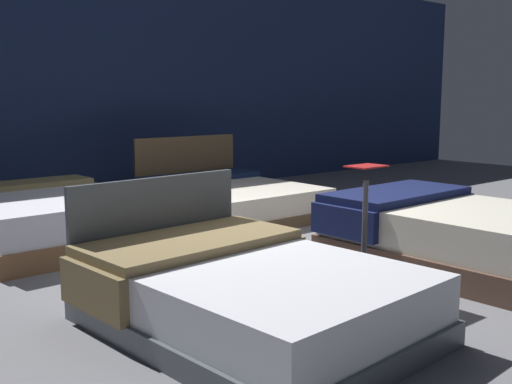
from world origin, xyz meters
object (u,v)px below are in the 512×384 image
bed_3 (228,198)px  price_sign (364,245)px  bed_0 (245,292)px  bed_2 (44,220)px  bed_1 (451,234)px

bed_3 → price_sign: 3.24m
bed_0 → bed_3: 3.72m
bed_2 → price_sign: price_sign is taller
price_sign → bed_1: bearing=1.2°
bed_3 → price_sign: bearing=-109.5°
bed_0 → bed_3: bearing=50.4°
bed_2 → price_sign: (1.20, -3.01, 0.11)m
bed_1 → bed_3: bearing=90.6°
bed_2 → bed_3: (2.31, 0.03, -0.04)m
bed_2 → price_sign: size_ratio=2.05×
bed_0 → bed_1: size_ratio=1.06×
bed_0 → price_sign: size_ratio=2.23×
bed_0 → bed_1: bearing=-3.6°
bed_0 → bed_3: bed_3 is taller
bed_1 → price_sign: 1.19m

